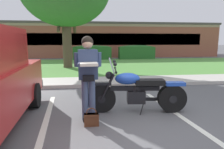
{
  "coord_description": "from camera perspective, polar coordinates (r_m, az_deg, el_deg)",
  "views": [
    {
      "loc": [
        -0.85,
        -3.35,
        1.61
      ],
      "look_at": [
        -0.31,
        1.11,
        0.85
      ],
      "focal_mm": 31.87,
      "sensor_mm": 36.0,
      "label": 1
    }
  ],
  "objects": [
    {
      "name": "hedge_center_left",
      "position": [
        17.58,
        7.04,
        6.44
      ],
      "size": [
        3.09,
        0.9,
        1.24
      ],
      "color": "#286028",
      "rests_on": "ground"
    },
    {
      "name": "brick_building",
      "position": [
        23.48,
        -7.54,
        9.79
      ],
      "size": [
        27.22,
        8.93,
        3.4
      ],
      "color": "#93513D",
      "rests_on": "ground"
    },
    {
      "name": "stall_stripe_0",
      "position": [
        3.98,
        -19.06,
        -14.73
      ],
      "size": [
        0.51,
        4.39,
        0.01
      ],
      "primitive_type": "cube",
      "rotation": [
        0.0,
        0.0,
        0.09
      ],
      "color": "silver",
      "rests_on": "ground"
    },
    {
      "name": "stall_stripe_1",
      "position": [
        4.38,
        21.3,
        -12.61
      ],
      "size": [
        0.51,
        4.39,
        0.01
      ],
      "primitive_type": "cube",
      "rotation": [
        0.0,
        0.0,
        0.09
      ],
      "color": "silver",
      "rests_on": "ground"
    },
    {
      "name": "ground_plane",
      "position": [
        3.81,
        6.92,
        -15.45
      ],
      "size": [
        140.0,
        140.0,
        0.0
      ],
      "primitive_type": "plane",
      "color": "#565659"
    },
    {
      "name": "motorcycle",
      "position": [
        4.55,
        8.18,
        -4.75
      ],
      "size": [
        2.24,
        0.82,
        1.26
      ],
      "color": "black",
      "rests_on": "ground"
    },
    {
      "name": "handbag",
      "position": [
        3.91,
        -5.92,
        -12.45
      ],
      "size": [
        0.28,
        0.13,
        0.36
      ],
      "color": "#562D19",
      "rests_on": "ground"
    },
    {
      "name": "concrete_walk",
      "position": [
        7.92,
        -0.62,
        -1.81
      ],
      "size": [
        60.0,
        1.5,
        0.08
      ],
      "primitive_type": "cube",
      "color": "#B7B2A8",
      "rests_on": "ground"
    },
    {
      "name": "hedge_left",
      "position": [
        17.06,
        -5.71,
        6.37
      ],
      "size": [
        3.21,
        0.9,
        1.24
      ],
      "color": "#286028",
      "rests_on": "ground"
    },
    {
      "name": "curb_strip",
      "position": [
        7.09,
        0.14,
        -3.0
      ],
      "size": [
        60.0,
        0.2,
        0.12
      ],
      "primitive_type": "cube",
      "color": "#B7B2A8",
      "rests_on": "ground"
    },
    {
      "name": "rider_person",
      "position": [
        3.96,
        -6.88,
        0.79
      ],
      "size": [
        0.54,
        0.6,
        1.7
      ],
      "color": "black",
      "rests_on": "ground"
    },
    {
      "name": "grass_lawn",
      "position": [
        12.92,
        -3.11,
        2.6
      ],
      "size": [
        60.0,
        8.66,
        0.06
      ],
      "primitive_type": "cube",
      "color": "#518E3D",
      "rests_on": "ground"
    }
  ]
}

